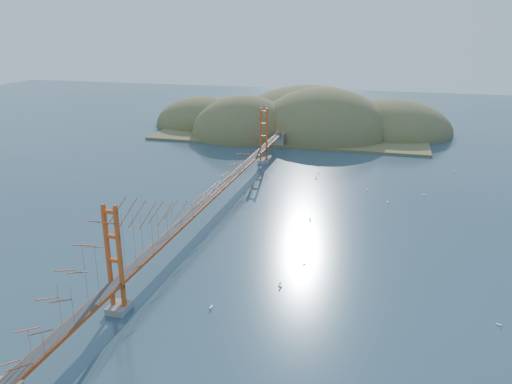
# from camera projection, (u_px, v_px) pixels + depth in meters

# --- Properties ---
(ground) EXTENTS (320.00, 320.00, 0.00)m
(ground) POSITION_uv_depth(u_px,v_px,m) (216.00, 211.00, 79.03)
(ground) COLOR #2B4457
(ground) RESTS_ON ground
(bridge) EXTENTS (2.20, 94.40, 12.00)m
(bridge) POSITION_uv_depth(u_px,v_px,m) (216.00, 168.00, 76.95)
(bridge) COLOR gray
(bridge) RESTS_ON ground
(far_headlands) EXTENTS (84.00, 58.00, 25.00)m
(far_headlands) POSITION_uv_depth(u_px,v_px,m) (305.00, 129.00, 141.11)
(far_headlands) COLOR brown
(far_headlands) RESTS_ON ground
(sailboat_16) EXTENTS (0.62, 0.62, 0.66)m
(sailboat_16) POSITION_uv_depth(u_px,v_px,m) (316.00, 178.00, 95.79)
(sailboat_16) COLOR white
(sailboat_16) RESTS_ON ground
(sailboat_12) EXTENTS (0.56, 0.54, 0.63)m
(sailboat_12) POSITION_uv_depth(u_px,v_px,m) (318.00, 173.00, 98.73)
(sailboat_12) COLOR white
(sailboat_12) RESTS_ON ground
(sailboat_14) EXTENTS (0.61, 0.61, 0.64)m
(sailboat_14) POSITION_uv_depth(u_px,v_px,m) (304.00, 264.00, 61.45)
(sailboat_14) COLOR white
(sailboat_14) RESTS_ON ground
(sailboat_2) EXTENTS (0.51, 0.49, 0.58)m
(sailboat_2) POSITION_uv_depth(u_px,v_px,m) (499.00, 324.00, 49.12)
(sailboat_2) COLOR white
(sailboat_2) RESTS_ON ground
(sailboat_4) EXTENTS (0.50, 0.54, 0.61)m
(sailboat_4) POSITION_uv_depth(u_px,v_px,m) (388.00, 202.00, 82.91)
(sailboat_4) COLOR white
(sailboat_4) RESTS_ON ground
(sailboat_7) EXTENTS (0.60, 0.53, 0.68)m
(sailboat_7) POSITION_uv_depth(u_px,v_px,m) (424.00, 194.00, 86.42)
(sailboat_7) COLOR white
(sailboat_7) RESTS_ON ground
(sailboat_6) EXTENTS (0.68, 0.68, 0.71)m
(sailboat_6) POSITION_uv_depth(u_px,v_px,m) (280.00, 285.00, 56.34)
(sailboat_6) COLOR white
(sailboat_6) RESTS_ON ground
(sailboat_1) EXTENTS (0.65, 0.65, 0.69)m
(sailboat_1) POSITION_uv_depth(u_px,v_px,m) (310.00, 219.00, 75.38)
(sailboat_1) COLOR white
(sailboat_1) RESTS_ON ground
(sailboat_15) EXTENTS (0.49, 0.50, 0.56)m
(sailboat_15) POSITION_uv_depth(u_px,v_px,m) (367.00, 189.00, 89.11)
(sailboat_15) COLOR white
(sailboat_15) RESTS_ON ground
(sailboat_10) EXTENTS (0.50, 0.60, 0.70)m
(sailboat_10) POSITION_uv_depth(u_px,v_px,m) (211.00, 306.00, 52.15)
(sailboat_10) COLOR white
(sailboat_10) RESTS_ON ground
(sailboat_8) EXTENTS (0.66, 0.63, 0.75)m
(sailboat_8) POSITION_uv_depth(u_px,v_px,m) (455.00, 171.00, 100.08)
(sailboat_8) COLOR white
(sailboat_8) RESTS_ON ground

